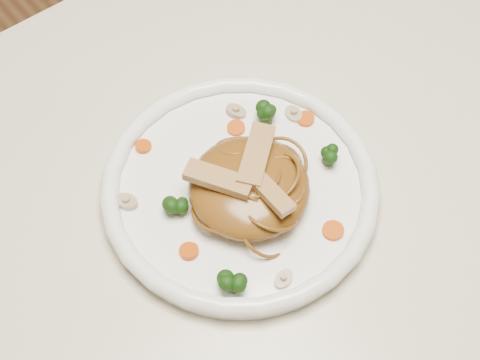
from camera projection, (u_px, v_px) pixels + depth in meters
table at (276, 232)px, 0.86m from camera, size 1.20×0.80×0.75m
plate at (240, 191)px, 0.77m from camera, size 0.38×0.38×0.02m
noodle_mound at (249, 187)px, 0.74m from camera, size 0.15×0.15×0.04m
chicken_a at (256, 156)px, 0.73m from camera, size 0.08×0.07×0.01m
chicken_b at (219, 179)px, 0.71m from camera, size 0.06×0.07×0.01m
chicken_c at (270, 192)px, 0.70m from camera, size 0.02×0.06×0.01m
broccoli_0 at (267, 113)px, 0.79m from camera, size 0.03×0.03×0.03m
broccoli_1 at (175, 204)px, 0.73m from camera, size 0.03×0.03×0.03m
broccoli_2 at (233, 282)px, 0.68m from camera, size 0.03×0.03×0.03m
broccoli_3 at (330, 153)px, 0.76m from camera, size 0.03×0.03×0.03m
carrot_0 at (236, 128)px, 0.80m from camera, size 0.02×0.02×0.00m
carrot_1 at (189, 251)px, 0.72m from camera, size 0.03×0.03×0.00m
carrot_2 at (306, 119)px, 0.80m from camera, size 0.02×0.02×0.00m
carrot_3 at (143, 146)px, 0.78m from camera, size 0.02×0.02×0.00m
carrot_4 at (333, 230)px, 0.73m from camera, size 0.03×0.03×0.00m
mushroom_0 at (283, 279)px, 0.70m from camera, size 0.03×0.03×0.01m
mushroom_1 at (294, 114)px, 0.81m from camera, size 0.02×0.02×0.01m
mushroom_2 at (127, 202)px, 0.75m from camera, size 0.03×0.03×0.01m
mushroom_3 at (236, 111)px, 0.81m from camera, size 0.03×0.03×0.01m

